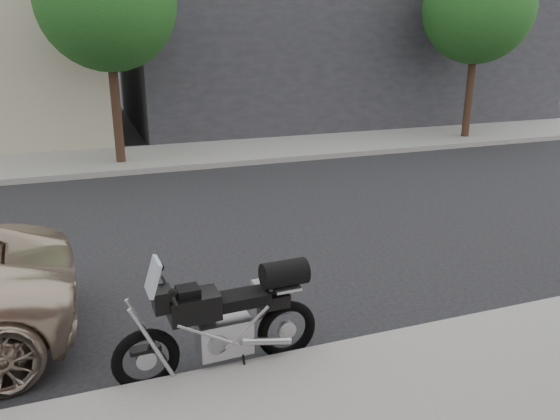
# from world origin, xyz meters

# --- Properties ---
(ground) EXTENTS (120.00, 120.00, 0.00)m
(ground) POSITION_xyz_m (0.00, 0.00, 0.00)
(ground) COLOR black
(ground) RESTS_ON ground
(far_sidewalk) EXTENTS (44.00, 3.00, 0.15)m
(far_sidewalk) POSITION_xyz_m (0.00, -6.50, 0.07)
(far_sidewalk) COLOR gray
(far_sidewalk) RESTS_ON ground
(far_building_dark) EXTENTS (16.00, 11.00, 7.00)m
(far_building_dark) POSITION_xyz_m (-7.00, -13.50, 3.50)
(far_building_dark) COLOR #28282D
(far_building_dark) RESTS_ON ground
(street_tree_left) EXTENTS (3.40, 3.40, 5.70)m
(street_tree_left) POSITION_xyz_m (-9.00, -6.00, 4.14)
(street_tree_left) COLOR #372419
(street_tree_left) RESTS_ON far_sidewalk
(street_tree_mid) EXTENTS (3.40, 3.40, 5.70)m
(street_tree_mid) POSITION_xyz_m (2.00, -6.00, 4.14)
(street_tree_mid) COLOR #372419
(street_tree_mid) RESTS_ON far_sidewalk
(motorcycle) EXTENTS (2.18, 0.76, 1.38)m
(motorcycle) POSITION_xyz_m (1.63, 3.87, 0.59)
(motorcycle) COLOR black
(motorcycle) RESTS_ON ground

